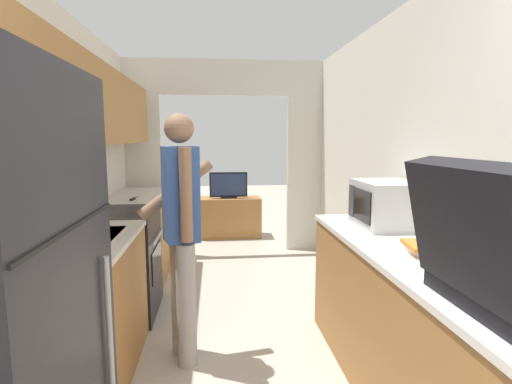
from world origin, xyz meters
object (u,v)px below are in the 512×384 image
(microwave, at_px, (387,204))
(tv_cabinet, at_px, (229,217))
(book_stack, at_px, (426,249))
(range_oven, at_px, (119,262))
(person, at_px, (182,231))
(knife, at_px, (134,199))
(television, at_px, (228,185))

(microwave, bearing_deg, tv_cabinet, 106.36)
(book_stack, bearing_deg, tv_cabinet, 102.90)
(range_oven, xyz_separation_m, person, (0.60, -0.79, 0.44))
(range_oven, bearing_deg, microwave, -20.92)
(person, height_order, knife, person)
(range_oven, distance_m, knife, 0.81)
(microwave, xyz_separation_m, knife, (-2.02, 1.45, -0.15))
(person, xyz_separation_m, tv_cabinet, (0.42, 3.41, -0.60))
(person, relative_size, television, 2.94)
(tv_cabinet, xyz_separation_m, television, (0.00, -0.04, 0.50))
(microwave, relative_size, knife, 1.65)
(book_stack, height_order, tv_cabinet, book_stack)
(microwave, xyz_separation_m, television, (-1.00, 3.35, -0.26))
(book_stack, bearing_deg, microwave, 84.19)
(person, bearing_deg, range_oven, 19.75)
(range_oven, bearing_deg, knife, 89.29)
(person, relative_size, book_stack, 5.92)
(book_stack, distance_m, television, 4.12)
(person, bearing_deg, microwave, -107.15)
(book_stack, relative_size, tv_cabinet, 0.29)
(microwave, xyz_separation_m, tv_cabinet, (-1.00, 3.39, -0.76))
(person, distance_m, microwave, 1.43)
(microwave, distance_m, knife, 2.48)
(person, bearing_deg, book_stack, -133.24)
(book_stack, height_order, television, television)
(person, xyz_separation_m, book_stack, (1.35, -0.65, 0.02))
(book_stack, relative_size, knife, 0.95)
(range_oven, distance_m, television, 2.79)
(microwave, height_order, television, microwave)
(television, relative_size, knife, 1.90)
(range_oven, bearing_deg, tv_cabinet, 68.55)
(person, bearing_deg, tv_cabinet, -24.83)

